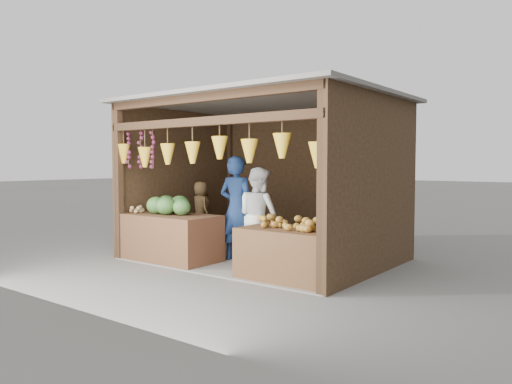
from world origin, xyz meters
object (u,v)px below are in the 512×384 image
counter_left (168,237)px  counter_right (295,255)px  man_standing (237,209)px  woman_standing (259,216)px  vendor_seated (201,208)px

counter_left → counter_right: 2.45m
counter_left → counter_right: counter_left is taller
man_standing → woman_standing: man_standing is taller
woman_standing → counter_left: bearing=43.2°
man_standing → vendor_seated: size_ratio=1.72×
counter_left → man_standing: man_standing is taller
counter_left → man_standing: bearing=33.9°
man_standing → woman_standing: 0.43m
counter_right → vendor_seated: bearing=158.6°
counter_left → counter_right: bearing=1.3°
counter_right → vendor_seated: vendor_seated is taller
counter_right → vendor_seated: (-2.80, 1.10, 0.41)m
man_standing → woman_standing: (0.41, 0.05, -0.09)m
woman_standing → vendor_seated: woman_standing is taller
counter_left → woman_standing: 1.57m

